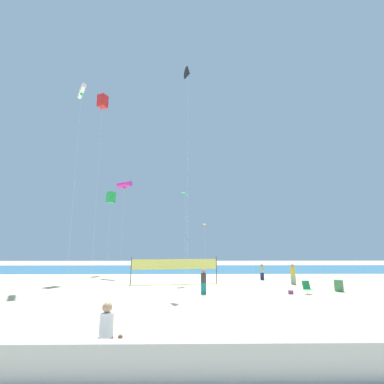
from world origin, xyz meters
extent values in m
plane|color=beige|center=(0.00, 0.00, 0.00)|extent=(120.00, 120.00, 0.00)
cube|color=teal|center=(0.00, 29.28, 0.00)|extent=(120.00, 20.00, 0.01)
cube|color=#B7B7BC|center=(0.00, -10.61, 0.45)|extent=(28.00, 0.44, 0.90)
cube|color=#7A3872|center=(-3.87, -9.73, 0.38)|extent=(0.36, 0.22, 0.76)
cylinder|color=white|center=(-3.87, -9.73, 1.07)|extent=(0.38, 0.38, 0.62)
sphere|color=tan|center=(-3.87, -9.73, 1.52)|extent=(0.28, 0.28, 0.28)
cube|color=#19727A|center=(-3.50, -9.58, 0.18)|extent=(0.17, 0.10, 0.35)
cylinder|color=navy|center=(-3.50, -9.58, 0.50)|extent=(0.18, 0.18, 0.29)
sphere|color=brown|center=(-3.50, -9.58, 0.71)|extent=(0.13, 0.13, 0.13)
cube|color=navy|center=(6.03, 12.25, 0.36)|extent=(0.34, 0.21, 0.72)
cylinder|color=#99B28C|center=(6.03, 12.25, 1.02)|extent=(0.36, 0.36, 0.59)
sphere|color=#997051|center=(6.03, 12.25, 1.45)|extent=(0.27, 0.27, 0.27)
cube|color=#99B28C|center=(7.84, 8.43, 0.41)|extent=(0.39, 0.23, 0.81)
cylinder|color=gold|center=(7.84, 8.43, 1.15)|extent=(0.41, 0.41, 0.67)
sphere|color=tan|center=(7.84, 8.43, 1.64)|extent=(0.30, 0.30, 0.30)
cube|color=#19727A|center=(-0.48, 3.01, 0.38)|extent=(0.37, 0.22, 0.77)
cylinder|color=#2D2D33|center=(-0.48, 3.01, 1.09)|extent=(0.39, 0.39, 0.63)
sphere|color=#997051|center=(-0.48, 3.01, 1.55)|extent=(0.28, 0.28, 0.28)
cube|color=#1E8C4C|center=(6.78, 2.67, 0.32)|extent=(0.52, 0.48, 0.03)
cube|color=#1E8C4C|center=(6.78, 2.96, 0.60)|extent=(0.52, 0.23, 0.57)
cylinder|color=silver|center=(6.78, 2.53, 0.16)|extent=(0.03, 0.03, 0.32)
cylinder|color=silver|center=(6.78, 2.81, 0.16)|extent=(0.03, 0.03, 0.32)
cylinder|color=#3F7F4C|center=(9.69, 4.09, 0.41)|extent=(0.64, 0.64, 0.82)
cylinder|color=#4C4C51|center=(-6.63, 8.36, 1.20)|extent=(0.08, 0.08, 2.40)
cylinder|color=#4C4C51|center=(1.11, 9.74, 1.20)|extent=(0.08, 0.08, 2.40)
cube|color=#EAE566|center=(-2.76, 9.05, 1.73)|extent=(7.75, 1.40, 0.90)
cube|color=#7A3872|center=(5.61, 2.81, 0.13)|extent=(0.32, 0.16, 0.25)
cylinder|color=silver|center=(-12.35, 8.62, 9.37)|extent=(0.01, 0.01, 18.74)
cylinder|color=white|center=(-12.35, 8.62, 18.74)|extent=(1.66, 2.49, 0.47)
sphere|color=green|center=(-12.35, 8.62, 18.41)|extent=(0.28, 0.28, 0.28)
cylinder|color=silver|center=(-11.71, 19.44, 4.89)|extent=(0.01, 0.01, 9.77)
cube|color=green|center=(-11.71, 19.44, 9.77)|extent=(1.26, 1.26, 1.43)
cylinder|color=silver|center=(-12.08, 14.60, 10.45)|extent=(0.01, 0.01, 20.89)
cube|color=red|center=(-12.08, 14.60, 20.89)|extent=(1.29, 1.29, 1.55)
cylinder|color=silver|center=(-1.62, 6.58, 9.77)|extent=(0.01, 0.01, 19.55)
cone|color=black|center=(-1.62, 6.58, 19.55)|extent=(0.81, 1.24, 1.17)
cylinder|color=silver|center=(0.54, 17.89, 3.06)|extent=(0.01, 0.01, 6.13)
pyramid|color=orange|center=(0.54, 17.87, 6.17)|extent=(0.49, 0.50, 0.25)
cylinder|color=silver|center=(-1.85, 9.44, 4.17)|extent=(0.01, 0.01, 8.34)
pyramid|color=green|center=(-1.82, 9.43, 8.42)|extent=(0.93, 0.93, 0.46)
cylinder|color=silver|center=(-9.40, 16.66, 5.45)|extent=(0.01, 0.01, 10.90)
cylinder|color=#D833A5|center=(-9.40, 16.66, 10.90)|extent=(2.10, 1.68, 0.67)
sphere|color=#D833A5|center=(-9.40, 16.66, 10.46)|extent=(0.40, 0.40, 0.40)
camera|label=1|loc=(-1.66, -18.26, 3.11)|focal=27.08mm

